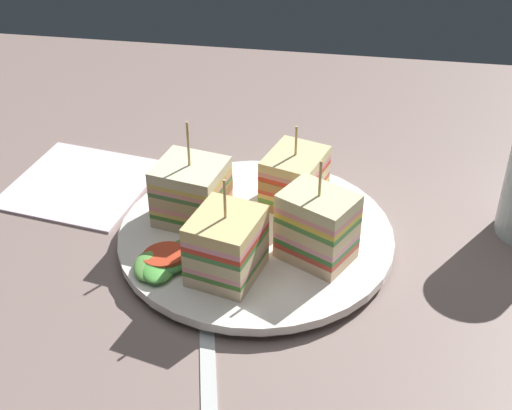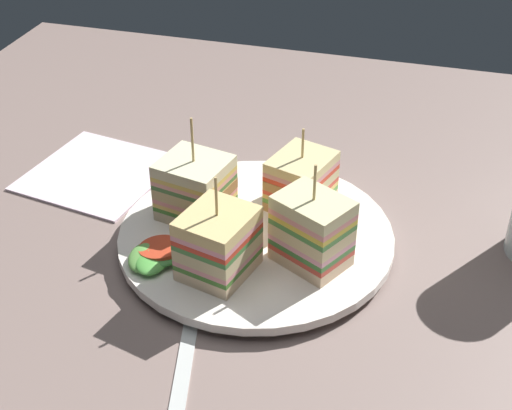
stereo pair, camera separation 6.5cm
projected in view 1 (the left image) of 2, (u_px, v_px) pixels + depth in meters
The scene contains 9 objects.
ground_plane at pixel (256, 253), 68.51cm from camera, with size 97.11×92.24×1.80cm, color slate.
plate at pixel (256, 237), 67.46cm from camera, with size 25.37×25.37×1.55cm.
sandwich_wedge_0 at pixel (192, 192), 67.28cm from camera, with size 7.06×6.65×10.23cm.
sandwich_wedge_1 at pixel (226, 246), 60.64cm from camera, with size 6.58×7.16×9.47cm.
sandwich_wedge_2 at pixel (317, 227), 62.28cm from camera, with size 7.47×6.83×9.83cm.
sandwich_wedge_3 at pixel (295, 178), 69.90cm from camera, with size 6.52×7.26×8.19cm.
salad_garnish at pixel (167, 261), 62.73cm from camera, with size 7.70×6.88×1.31cm.
spoon at pixel (207, 325), 58.62cm from camera, with size 5.28×14.25×1.00cm.
napkin at pixel (81, 183), 76.36cm from camera, with size 13.63×13.63×0.50cm, color silver.
Camera 1 is at (8.48, -53.16, 41.70)cm, focal length 51.10 mm.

